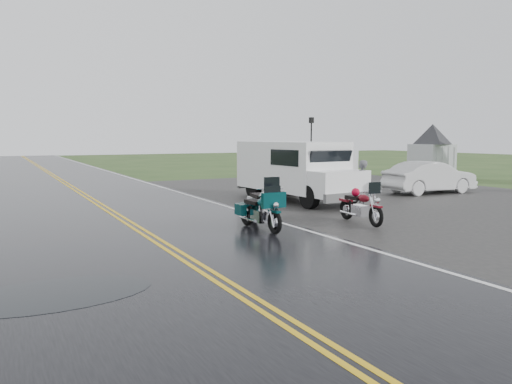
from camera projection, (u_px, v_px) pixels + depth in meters
ground at (181, 257)px, 10.17m from camera, size 120.00×120.00×0.00m
road at (93, 201)px, 18.95m from camera, size 8.00×100.00×0.04m
parking_pad at (404, 199)px, 19.67m from camera, size 14.00×24.00×0.03m
visitor_center at (432, 137)px, 29.73m from camera, size 16.00×10.00×4.80m
motorcycle_red at (376, 208)px, 13.14m from camera, size 0.95×2.07×1.18m
motorcycle_teal at (275, 213)px, 12.19m from camera, size 0.76×2.03×1.19m
motorcycle_silver at (273, 207)px, 12.59m from camera, size 1.24×2.40×1.35m
van_white at (310, 175)px, 16.68m from camera, size 2.62×6.02×2.31m
person_at_van at (361, 185)px, 16.94m from camera, size 0.71×0.64×1.63m
sedan_white at (430, 178)px, 21.40m from camera, size 4.21×1.66×1.36m
lamp_post_far_right at (311, 147)px, 29.92m from camera, size 0.31×0.31×3.64m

